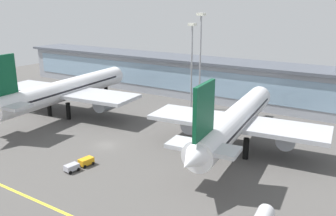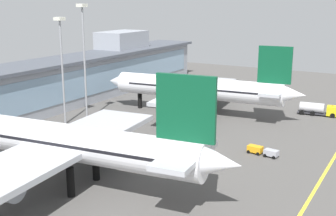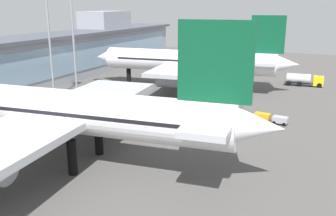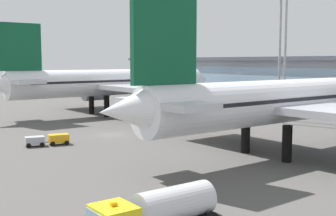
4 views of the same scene
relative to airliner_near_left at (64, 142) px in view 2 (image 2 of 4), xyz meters
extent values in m
plane|color=#514F4C|center=(23.46, -10.79, -6.55)|extent=(203.88, 203.88, 0.00)
cube|color=yellow|center=(23.46, -32.79, -6.55)|extent=(163.10, 0.50, 0.01)
cube|color=#9399A3|center=(23.46, 35.92, -0.93)|extent=(145.63, 12.00, 11.24)
cube|color=#84A3BC|center=(23.46, 29.87, -0.37)|extent=(139.80, 0.20, 7.19)
cube|color=#4C515B|center=(23.46, 35.92, 5.09)|extent=(148.63, 14.00, 0.80)
cube|color=#9399A3|center=(67.15, 37.92, 7.69)|extent=(16.00, 10.00, 6.00)
cylinder|color=black|center=(-2.86, -3.49, -4.41)|extent=(1.10, 1.10, 4.28)
cylinder|color=black|center=(3.53, -2.81, -4.41)|extent=(1.10, 1.10, 4.28)
cylinder|color=white|center=(-0.04, 0.37, 0.14)|extent=(10.01, 44.58, 5.35)
cone|color=white|center=(2.50, -23.50, 0.54)|extent=(5.15, 6.34, 4.55)
cube|color=black|center=(-0.04, 0.37, 0.54)|extent=(9.31, 37.55, 0.43)
cube|color=#B7BAC1|center=(-0.04, 0.37, -0.53)|extent=(40.33, 14.74, 0.86)
cylinder|color=#999EA8|center=(-11.19, 0.79, -2.64)|extent=(4.34, 6.12, 3.75)
cylinder|color=#999EA8|center=(10.77, 3.13, -2.64)|extent=(4.34, 6.12, 3.75)
cube|color=#0C4C2D|center=(2.02, -18.99, 7.10)|extent=(1.48, 7.99, 8.57)
cube|color=#B7BAC1|center=(2.02, -18.99, 0.94)|extent=(13.06, 6.18, 0.69)
cylinder|color=black|center=(44.07, -2.20, -4.51)|extent=(1.10, 1.10, 4.09)
cylinder|color=black|center=(50.16, -1.53, -4.51)|extent=(1.10, 1.10, 4.09)
cylinder|color=black|center=(45.09, 16.74, -4.51)|extent=(1.10, 1.10, 4.09)
cylinder|color=white|center=(46.76, 1.37, -0.17)|extent=(9.49, 41.01, 5.11)
cone|color=white|center=(44.39, 23.12, -0.17)|extent=(5.32, 5.10, 4.85)
cone|color=white|center=(49.16, -20.64, 0.22)|extent=(4.93, 6.06, 4.34)
cube|color=#84A3BC|center=(44.73, 19.98, 0.73)|extent=(4.20, 3.97, 1.53)
cube|color=black|center=(46.76, 1.37, 0.22)|extent=(8.83, 34.54, 0.41)
cube|color=#B7BAC1|center=(46.76, 1.37, -0.81)|extent=(35.50, 13.46, 0.82)
cylinder|color=#999EA8|center=(36.96, 1.78, -2.82)|extent=(4.13, 5.65, 3.58)
cylinder|color=#999EA8|center=(56.25, 3.88, -2.82)|extent=(4.13, 5.65, 3.58)
cube|color=#0C4C2D|center=(48.70, -16.43, 6.47)|extent=(1.40, 7.35, 8.17)
cube|color=#B7BAC1|center=(48.70, -16.43, 0.60)|extent=(11.51, 5.65, 0.65)
cylinder|color=black|center=(62.04, -27.39, -6.00)|extent=(0.40, 1.12, 1.10)
cylinder|color=black|center=(59.45, -27.63, -6.00)|extent=(0.40, 1.12, 1.10)
cylinder|color=black|center=(61.63, -22.91, -6.00)|extent=(0.40, 1.12, 1.10)
cylinder|color=black|center=(59.04, -23.14, -6.00)|extent=(0.40, 1.12, 1.10)
cylinder|color=black|center=(61.41, -20.40, -6.00)|extent=(0.40, 1.12, 1.10)
cylinder|color=black|center=(58.82, -20.63, -6.00)|extent=(0.40, 1.12, 1.10)
cube|color=#2D2D33|center=(60.36, -23.21, -6.10)|extent=(3.01, 7.74, 0.30)
cube|color=yellow|center=(60.72, -27.24, -5.15)|extent=(2.80, 2.56, 2.20)
cube|color=#84A3BC|center=(60.72, -27.24, -4.67)|extent=(2.70, 2.65, 0.88)
cylinder|color=silver|center=(60.31, -22.67, -4.80)|extent=(2.79, 5.76, 2.30)
cube|color=orange|center=(60.72, -27.24, -3.93)|extent=(0.30, 0.40, 0.20)
cylinder|color=black|center=(26.47, -19.03, -6.25)|extent=(0.28, 0.62, 0.60)
cylinder|color=black|center=(27.96, -19.23, -6.25)|extent=(0.28, 0.62, 0.60)
cylinder|color=black|center=(26.23, -20.84, -6.25)|extent=(0.28, 0.62, 0.60)
cylinder|color=black|center=(27.72, -21.03, -6.25)|extent=(0.28, 0.62, 0.60)
cube|color=orange|center=(27.09, -20.03, -5.70)|extent=(1.82, 2.77, 1.10)
cylinder|color=black|center=(26.06, -22.18, -6.25)|extent=(0.26, 0.62, 0.60)
cylinder|color=black|center=(27.55, -22.37, -6.25)|extent=(0.26, 0.62, 0.60)
cylinder|color=black|center=(25.84, -23.84, -6.25)|extent=(0.26, 0.62, 0.60)
cylinder|color=black|center=(27.33, -24.04, -6.25)|extent=(0.26, 0.62, 0.60)
cube|color=#A8A8B2|center=(26.69, -23.11, -5.75)|extent=(1.80, 2.57, 1.00)
cube|color=#2D2D33|center=(26.89, -21.62, -6.10)|extent=(0.18, 0.61, 0.08)
cylinder|color=gray|center=(24.57, 23.02, 4.76)|extent=(0.44, 0.44, 22.63)
cube|color=silver|center=(24.57, 23.02, 16.43)|extent=(1.80, 1.80, 0.70)
cylinder|color=gray|center=(28.62, 20.21, 6.13)|extent=(0.44, 0.44, 25.36)
cube|color=silver|center=(28.62, 20.21, 19.15)|extent=(1.80, 1.80, 0.70)
camera|label=1|loc=(71.54, -61.60, 21.38)|focal=38.11mm
camera|label=2|loc=(-45.30, -43.77, 20.42)|focal=46.86mm
camera|label=3|loc=(-34.71, -30.20, 12.90)|focal=39.50mm
camera|label=4|loc=(84.33, -37.82, 4.62)|focal=47.20mm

